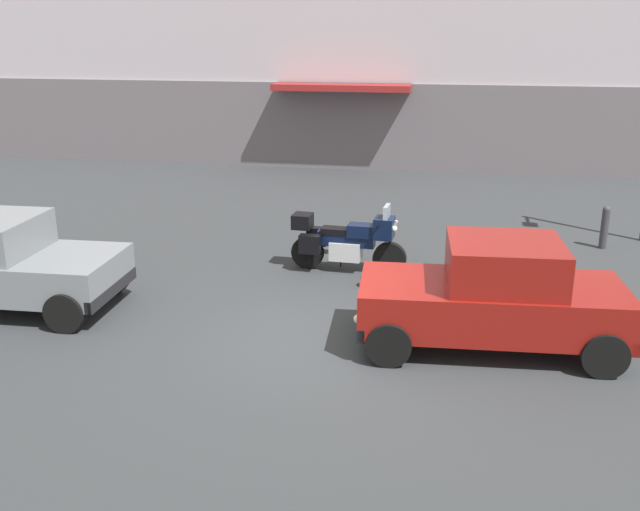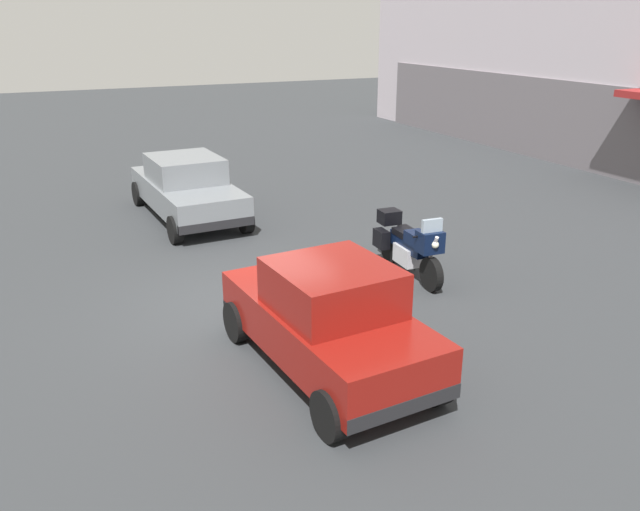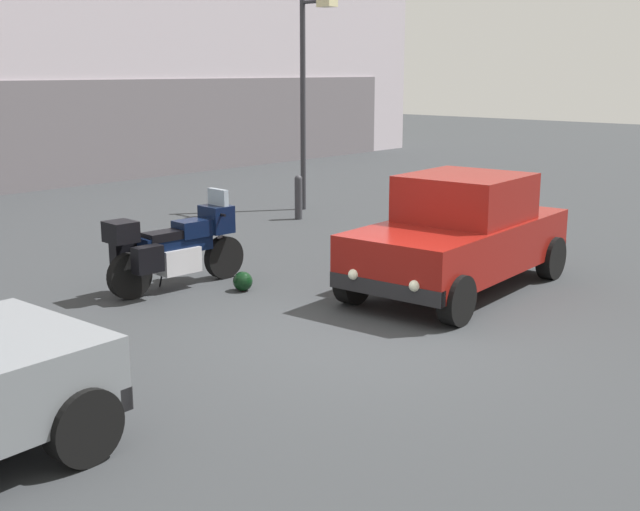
{
  "view_description": "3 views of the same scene",
  "coord_description": "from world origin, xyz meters",
  "px_view_note": "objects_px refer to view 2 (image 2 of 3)",
  "views": [
    {
      "loc": [
        1.84,
        -9.72,
        4.55
      ],
      "look_at": [
        -0.21,
        1.11,
        1.02
      ],
      "focal_mm": 40.29,
      "sensor_mm": 36.0,
      "label": 1
    },
    {
      "loc": [
        9.87,
        -3.27,
        4.74
      ],
      "look_at": [
        0.18,
        1.3,
        0.82
      ],
      "focal_mm": 36.4,
      "sensor_mm": 36.0,
      "label": 2
    },
    {
      "loc": [
        -7.13,
        -5.71,
        3.07
      ],
      "look_at": [
        -0.11,
        0.62,
        0.9
      ],
      "focal_mm": 45.64,
      "sensor_mm": 36.0,
      "label": 3
    }
  ],
  "objects_px": {
    "car_hatchback_near": "(328,319)",
    "car_sedan_far": "(187,188)",
    "motorcycle": "(409,245)",
    "helmet": "(387,284)"
  },
  "relations": [
    {
      "from": "car_hatchback_near",
      "to": "car_sedan_far",
      "type": "bearing_deg",
      "value": -4.71
    },
    {
      "from": "motorcycle",
      "to": "car_sedan_far",
      "type": "height_order",
      "value": "car_sedan_far"
    },
    {
      "from": "helmet",
      "to": "car_hatchback_near",
      "type": "relative_size",
      "value": 0.07
    },
    {
      "from": "car_hatchback_near",
      "to": "car_sedan_far",
      "type": "relative_size",
      "value": 0.85
    },
    {
      "from": "motorcycle",
      "to": "helmet",
      "type": "relative_size",
      "value": 8.09
    },
    {
      "from": "motorcycle",
      "to": "car_hatchback_near",
      "type": "relative_size",
      "value": 0.57
    },
    {
      "from": "car_hatchback_near",
      "to": "car_sedan_far",
      "type": "distance_m",
      "value": 8.32
    },
    {
      "from": "helmet",
      "to": "car_hatchback_near",
      "type": "distance_m",
      "value": 3.14
    },
    {
      "from": "motorcycle",
      "to": "car_sedan_far",
      "type": "xyz_separation_m",
      "value": [
        -5.68,
        -2.92,
        0.16
      ]
    },
    {
      "from": "car_hatchback_near",
      "to": "motorcycle",
      "type": "bearing_deg",
      "value": -52.91
    }
  ]
}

